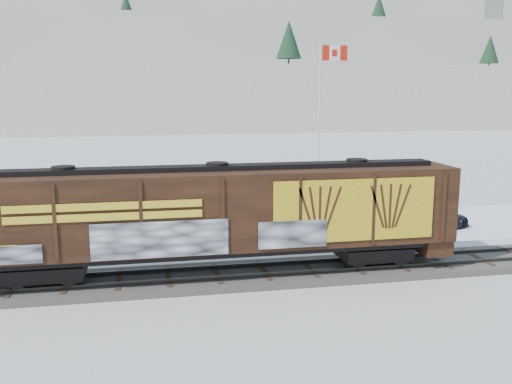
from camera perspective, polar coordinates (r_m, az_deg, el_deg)
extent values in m
plane|color=white|center=(24.96, 5.32, -8.18)|extent=(500.00, 500.00, 0.00)
cube|color=#59544C|center=(24.91, 5.32, -7.87)|extent=(50.00, 3.40, 0.28)
cube|color=#33302D|center=(24.19, 5.82, -7.91)|extent=(50.00, 0.10, 0.15)
cube|color=#33302D|center=(25.50, 4.87, -6.92)|extent=(50.00, 0.10, 0.15)
cube|color=white|center=(31.92, 1.51, -3.97)|extent=(40.00, 8.00, 0.03)
cube|color=white|center=(117.88, -7.93, 9.35)|extent=(360.00, 40.00, 12.00)
cube|color=white|center=(147.88, -8.68, 11.85)|extent=(360.00, 40.00, 24.00)
cube|color=white|center=(183.04, -9.24, 13.26)|extent=(360.00, 50.00, 35.00)
cone|color=#16301C|center=(116.67, 3.31, 14.98)|extent=(5.04, 5.04, 7.38)
cone|color=#16301C|center=(141.60, 22.34, 13.07)|extent=(4.20, 4.20, 6.15)
cone|color=#16301C|center=(152.05, -12.86, 17.77)|extent=(3.92, 3.92, 5.74)
cone|color=#16301C|center=(160.51, 12.19, 17.61)|extent=(4.48, 4.48, 6.56)
cube|color=black|center=(24.07, -20.25, -7.30)|extent=(3.00, 2.00, 0.90)
cube|color=black|center=(25.64, 11.60, -5.78)|extent=(3.00, 2.00, 0.90)
cylinder|color=black|center=(23.51, -22.85, -7.89)|extent=(0.90, 0.12, 0.90)
cube|color=black|center=(23.76, -3.80, -5.56)|extent=(19.83, 2.40, 0.25)
cube|color=#391D0F|center=(23.35, -3.85, -1.58)|extent=(19.83, 3.00, 3.12)
cube|color=black|center=(23.07, -3.90, 2.46)|extent=(18.25, 0.90, 0.20)
cube|color=yellow|center=(23.18, 9.90, -1.81)|extent=(6.74, 0.03, 2.53)
cube|color=gold|center=(21.65, -14.86, -1.92)|extent=(7.14, 0.02, 0.70)
cube|color=silver|center=(21.86, -9.52, -4.72)|extent=(5.16, 0.03, 1.40)
cylinder|color=silver|center=(39.61, 6.20, -1.07)|extent=(0.90, 0.90, 0.20)
cylinder|color=silver|center=(38.91, 6.35, 6.67)|extent=(0.14, 0.14, 10.90)
cube|color=red|center=(39.00, 7.00, 13.65)|extent=(0.50, 0.07, 1.00)
cube|color=white|center=(39.19, 7.86, 13.61)|extent=(0.70, 0.09, 1.00)
cube|color=red|center=(39.41, 8.78, 13.57)|extent=(0.50, 0.07, 1.00)
imported|color=silver|center=(31.54, -5.87, -2.63)|extent=(5.07, 2.66, 1.64)
imported|color=silver|center=(34.28, 10.84, -1.98)|extent=(4.25, 2.51, 1.32)
imported|color=#202328|center=(33.74, 17.62, -2.56)|extent=(4.63, 3.24, 1.25)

